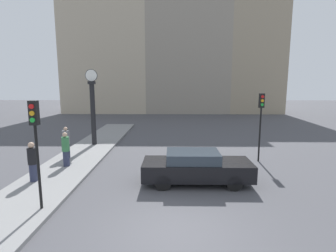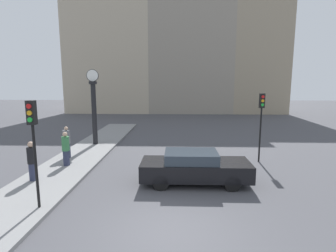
{
  "view_description": "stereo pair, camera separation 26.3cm",
  "coord_description": "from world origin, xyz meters",
  "px_view_note": "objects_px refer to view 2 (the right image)",
  "views": [
    {
      "loc": [
        -0.05,
        -6.87,
        4.18
      ],
      "look_at": [
        -0.27,
        7.54,
        1.85
      ],
      "focal_mm": 28.0,
      "sensor_mm": 36.0,
      "label": 1
    },
    {
      "loc": [
        0.21,
        -6.87,
        4.18
      ],
      "look_at": [
        -0.27,
        7.54,
        1.85
      ],
      "focal_mm": 28.0,
      "sensor_mm": 36.0,
      "label": 2
    }
  ],
  "objects_px": {
    "sedan_car": "(194,167)",
    "pedestrian_green_hoodie": "(66,149)",
    "pedestrian_grey_jacket": "(67,142)",
    "pedestrian_black_jacket": "(32,161)",
    "traffic_light_far": "(261,113)",
    "traffic_light_near": "(33,132)",
    "street_clock": "(94,108)"
  },
  "relations": [
    {
      "from": "pedestrian_grey_jacket",
      "to": "pedestrian_black_jacket",
      "type": "xyz_separation_m",
      "value": [
        -0.04,
        -3.44,
        -0.03
      ]
    },
    {
      "from": "pedestrian_grey_jacket",
      "to": "street_clock",
      "type": "bearing_deg",
      "value": 81.19
    },
    {
      "from": "traffic_light_far",
      "to": "pedestrian_black_jacket",
      "type": "distance_m",
      "value": 11.2
    },
    {
      "from": "street_clock",
      "to": "pedestrian_black_jacket",
      "type": "bearing_deg",
      "value": -94.71
    },
    {
      "from": "traffic_light_far",
      "to": "pedestrian_green_hoodie",
      "type": "bearing_deg",
      "value": -171.96
    },
    {
      "from": "pedestrian_green_hoodie",
      "to": "traffic_light_near",
      "type": "bearing_deg",
      "value": -77.93
    },
    {
      "from": "street_clock",
      "to": "pedestrian_green_hoodie",
      "type": "relative_size",
      "value": 2.93
    },
    {
      "from": "traffic_light_far",
      "to": "street_clock",
      "type": "xyz_separation_m",
      "value": [
        -9.96,
        3.31,
        -0.07
      ]
    },
    {
      "from": "traffic_light_near",
      "to": "pedestrian_grey_jacket",
      "type": "distance_m",
      "value": 6.26
    },
    {
      "from": "pedestrian_green_hoodie",
      "to": "sedan_car",
      "type": "bearing_deg",
      "value": -16.44
    },
    {
      "from": "pedestrian_green_hoodie",
      "to": "pedestrian_black_jacket",
      "type": "xyz_separation_m",
      "value": [
        -0.56,
        -2.06,
        -0.01
      ]
    },
    {
      "from": "sedan_car",
      "to": "pedestrian_green_hoodie",
      "type": "bearing_deg",
      "value": 163.56
    },
    {
      "from": "pedestrian_black_jacket",
      "to": "pedestrian_grey_jacket",
      "type": "bearing_deg",
      "value": 89.32
    },
    {
      "from": "traffic_light_far",
      "to": "street_clock",
      "type": "relative_size",
      "value": 0.74
    },
    {
      "from": "pedestrian_green_hoodie",
      "to": "traffic_light_far",
      "type": "bearing_deg",
      "value": 8.04
    },
    {
      "from": "sedan_car",
      "to": "traffic_light_near",
      "type": "relative_size",
      "value": 1.29
    },
    {
      "from": "pedestrian_grey_jacket",
      "to": "pedestrian_black_jacket",
      "type": "height_order",
      "value": "pedestrian_grey_jacket"
    },
    {
      "from": "traffic_light_near",
      "to": "pedestrian_green_hoodie",
      "type": "relative_size",
      "value": 2.08
    },
    {
      "from": "traffic_light_near",
      "to": "pedestrian_black_jacket",
      "type": "height_order",
      "value": "traffic_light_near"
    },
    {
      "from": "traffic_light_far",
      "to": "traffic_light_near",
      "type": "bearing_deg",
      "value": -146.85
    },
    {
      "from": "traffic_light_near",
      "to": "pedestrian_green_hoodie",
      "type": "xyz_separation_m",
      "value": [
        -0.96,
        4.47,
        -1.69
      ]
    },
    {
      "from": "pedestrian_grey_jacket",
      "to": "pedestrian_green_hoodie",
      "type": "bearing_deg",
      "value": -69.25
    },
    {
      "from": "traffic_light_near",
      "to": "pedestrian_green_hoodie",
      "type": "height_order",
      "value": "traffic_light_near"
    },
    {
      "from": "pedestrian_green_hoodie",
      "to": "pedestrian_grey_jacket",
      "type": "bearing_deg",
      "value": 110.75
    },
    {
      "from": "sedan_car",
      "to": "pedestrian_green_hoodie",
      "type": "distance_m",
      "value": 6.53
    },
    {
      "from": "street_clock",
      "to": "pedestrian_black_jacket",
      "type": "distance_m",
      "value": 6.98
    },
    {
      "from": "pedestrian_black_jacket",
      "to": "sedan_car",
      "type": "bearing_deg",
      "value": 1.82
    },
    {
      "from": "sedan_car",
      "to": "pedestrian_grey_jacket",
      "type": "xyz_separation_m",
      "value": [
        -6.78,
        3.22,
        0.29
      ]
    },
    {
      "from": "street_clock",
      "to": "pedestrian_black_jacket",
      "type": "xyz_separation_m",
      "value": [
        -0.56,
        -6.78,
        -1.6
      ]
    },
    {
      "from": "street_clock",
      "to": "pedestrian_green_hoodie",
      "type": "xyz_separation_m",
      "value": [
        0.0,
        -4.71,
        -1.59
      ]
    },
    {
      "from": "traffic_light_near",
      "to": "street_clock",
      "type": "distance_m",
      "value": 9.24
    },
    {
      "from": "street_clock",
      "to": "pedestrian_grey_jacket",
      "type": "distance_m",
      "value": 3.73
    }
  ]
}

